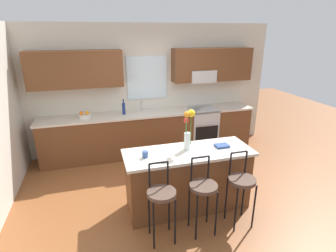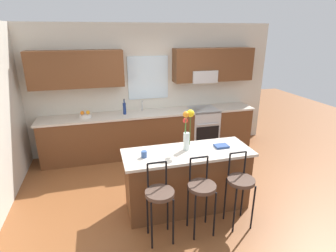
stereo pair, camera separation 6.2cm
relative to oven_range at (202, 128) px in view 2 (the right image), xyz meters
name	(u,v)px [view 2 (the right image)]	position (x,y,z in m)	size (l,w,h in m)	color
ground_plane	(174,194)	(-1.17, -1.68, -0.46)	(14.00, 14.00, 0.00)	brown
back_wall_assembly	(149,82)	(-1.14, 0.31, 1.05)	(5.60, 0.50, 2.70)	beige
counter_run	(152,132)	(-1.17, 0.02, 0.01)	(4.56, 0.64, 0.92)	brown
sink_faucet	(142,105)	(-1.34, 0.17, 0.60)	(0.02, 0.13, 0.23)	#B7BABC
oven_range	(202,128)	(0.00, 0.00, 0.00)	(0.60, 0.64, 0.92)	#B7BABC
kitchen_island	(187,179)	(-1.06, -2.03, 0.00)	(1.86, 0.69, 0.92)	brown
bar_stool_near	(160,196)	(-1.61, -2.58, 0.18)	(0.36, 0.36, 1.04)	black
bar_stool_middle	(202,190)	(-1.06, -2.58, 0.18)	(0.36, 0.36, 1.04)	black
bar_stool_far	(240,184)	(-0.51, -2.58, 0.18)	(0.36, 0.36, 1.04)	black
flower_vase	(187,128)	(-1.06, -1.96, 0.79)	(0.17, 0.12, 0.60)	silver
mug_ceramic	(144,154)	(-1.70, -2.04, 0.51)	(0.08, 0.08, 0.09)	#33518C
cookbook	(221,146)	(-0.53, -2.01, 0.48)	(0.20, 0.15, 0.03)	navy
fruit_bowl_oranges	(85,115)	(-2.51, 0.02, 0.50)	(0.24, 0.24, 0.13)	silver
bottle_olive_oil	(124,108)	(-1.73, 0.02, 0.59)	(0.06, 0.06, 0.32)	navy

